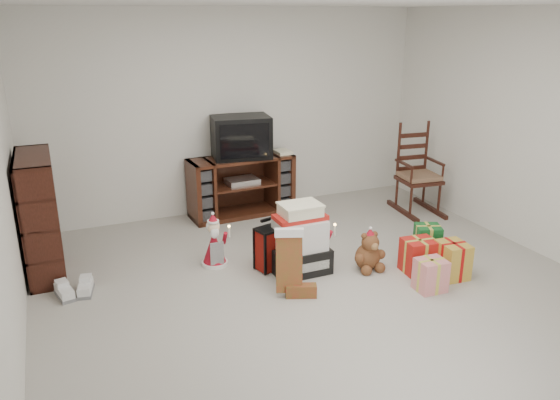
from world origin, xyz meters
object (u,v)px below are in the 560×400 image
object	(u,v)px
mrs_claus_figurine	(214,245)
gift_cluster	(436,261)
gift_pile	(300,243)
teddy_bear	(368,253)
sneaker_pair	(75,290)
crt_television	(241,137)
tv_stand	(241,186)
santa_figurine	(317,244)
rocking_chair	(416,181)
bookshelf	(40,217)
red_suitcase	(273,247)

from	to	relation	value
mrs_claus_figurine	gift_cluster	distance (m)	2.19
gift_pile	teddy_bear	xyz separation A→B (m)	(0.64, -0.23, -0.13)
sneaker_pair	crt_television	bearing A→B (deg)	30.65
sneaker_pair	gift_cluster	size ratio (longest dim) A/B	0.38
tv_stand	santa_figurine	size ratio (longest dim) A/B	2.32
gift_pile	sneaker_pair	distance (m)	2.12
rocking_chair	bookshelf	bearing A→B (deg)	-173.15
bookshelf	gift_pile	size ratio (longest dim) A/B	1.71
rocking_chair	teddy_bear	size ratio (longest dim) A/B	3.02
rocking_chair	crt_television	xyz separation A→B (m)	(-2.08, 0.75, 0.59)
bookshelf	gift_pile	world-z (taller)	bookshelf
rocking_chair	santa_figurine	world-z (taller)	rocking_chair
santa_figurine	mrs_claus_figurine	bearing A→B (deg)	157.54
red_suitcase	teddy_bear	distance (m)	0.94
teddy_bear	crt_television	distance (m)	2.24
teddy_bear	sneaker_pair	distance (m)	2.78
tv_stand	santa_figurine	distance (m)	1.71
sneaker_pair	santa_figurine	bearing A→B (deg)	-10.18
bookshelf	crt_television	distance (m)	2.49
santa_figurine	sneaker_pair	xyz separation A→B (m)	(-2.30, 0.28, -0.17)
sneaker_pair	red_suitcase	bearing A→B (deg)	-9.00
tv_stand	teddy_bear	world-z (taller)	tv_stand
rocking_chair	gift_pile	bearing A→B (deg)	-147.85
teddy_bear	mrs_claus_figurine	distance (m)	1.54
tv_stand	santa_figurine	xyz separation A→B (m)	(0.21, -1.69, -0.15)
santa_figurine	rocking_chair	bearing A→B (deg)	26.67
tv_stand	crt_television	size ratio (longest dim) A/B	1.75
gift_pile	mrs_claus_figurine	size ratio (longest dim) A/B	1.25
tv_stand	teddy_bear	bearing A→B (deg)	-75.48
bookshelf	rocking_chair	xyz separation A→B (m)	(4.40, 0.04, -0.16)
gift_pile	crt_television	bearing A→B (deg)	88.56
rocking_chair	red_suitcase	world-z (taller)	rocking_chair
tv_stand	gift_cluster	size ratio (longest dim) A/B	1.41
sneaker_pair	gift_cluster	xyz separation A→B (m)	(3.26, -0.93, 0.09)
rocking_chair	red_suitcase	size ratio (longest dim) A/B	2.28
teddy_bear	crt_television	xyz separation A→B (m)	(-0.61, 2.00, 0.82)
bookshelf	teddy_bear	xyz separation A→B (m)	(2.93, -1.21, -0.39)
tv_stand	gift_pile	world-z (taller)	tv_stand
red_suitcase	bookshelf	bearing A→B (deg)	143.18
santa_figurine	sneaker_pair	distance (m)	2.33
mrs_claus_figurine	sneaker_pair	size ratio (longest dim) A/B	1.55
gift_pile	sneaker_pair	size ratio (longest dim) A/B	1.93
red_suitcase	santa_figurine	size ratio (longest dim) A/B	0.91
tv_stand	mrs_claus_figurine	size ratio (longest dim) A/B	2.39
red_suitcase	gift_cluster	distance (m)	1.59
santa_figurine	red_suitcase	bearing A→B (deg)	168.19
gift_pile	teddy_bear	size ratio (longest dim) A/B	1.77
bookshelf	santa_figurine	bearing A→B (deg)	-19.83
rocking_chair	teddy_bear	world-z (taller)	rocking_chair
rocking_chair	teddy_bear	bearing A→B (deg)	-133.29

